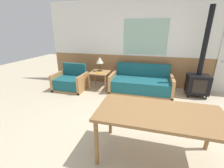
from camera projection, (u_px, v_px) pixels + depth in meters
ground_plane at (149, 134)px, 2.76m from camera, size 16.00×16.00×0.00m
wall_back at (155, 45)px, 4.69m from camera, size 7.20×0.09×2.70m
couch at (141, 84)px, 4.59m from camera, size 1.83×0.90×0.81m
armchair at (71, 82)px, 4.77m from camera, size 0.96×0.76×0.78m
side_table at (100, 74)px, 4.80m from camera, size 0.59×0.59×0.55m
table_lamp at (100, 61)px, 4.76m from camera, size 0.24×0.24×0.45m
book_stack at (99, 72)px, 4.68m from camera, size 0.17×0.12×0.02m
dining_table at (159, 117)px, 2.05m from camera, size 1.70×0.83×0.76m
wood_stove at (199, 77)px, 4.16m from camera, size 0.57×0.45×2.39m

